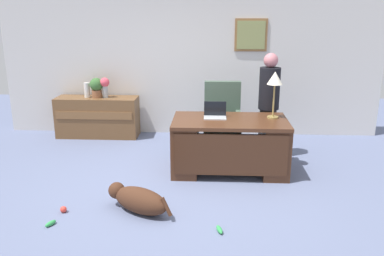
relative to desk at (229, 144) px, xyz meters
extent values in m
plane|color=slate|center=(-0.68, -0.64, -0.42)|extent=(12.00, 12.00, 0.00)
cube|color=silver|center=(-0.68, 1.96, 0.93)|extent=(7.00, 0.12, 2.70)
cube|color=olive|center=(0.42, 1.88, 1.43)|extent=(0.58, 0.03, 0.58)
cube|color=#878C52|center=(0.42, 1.86, 1.43)|extent=(0.50, 0.01, 0.50)
cube|color=#4C2B19|center=(0.00, 0.03, 0.33)|extent=(1.63, 0.92, 0.05)
cube|color=#4C2B19|center=(-0.64, 0.03, -0.05)|extent=(0.36, 0.86, 0.73)
cube|color=#4C2B19|center=(0.64, 0.03, -0.05)|extent=(0.36, 0.86, 0.73)
cube|color=#412415|center=(0.00, -0.40, -0.02)|extent=(1.53, 0.04, 0.58)
cube|color=brown|center=(-2.38, 1.61, -0.05)|extent=(1.49, 0.48, 0.74)
cube|color=brown|center=(-2.38, 1.36, 0.04)|extent=(1.39, 0.02, 0.14)
cube|color=#475B4C|center=(-0.09, 0.84, -0.05)|extent=(0.60, 0.58, 0.18)
cylinder|color=black|center=(-0.09, 0.84, -0.28)|extent=(0.10, 0.10, 0.28)
cylinder|color=black|center=(-0.09, 0.84, -0.39)|extent=(0.52, 0.52, 0.05)
cube|color=#475B4C|center=(-0.09, 1.08, 0.39)|extent=(0.60, 0.12, 0.69)
cube|color=#475B4C|center=(-0.35, 0.84, 0.15)|extent=(0.08, 0.50, 0.22)
cube|color=#475B4C|center=(0.17, 0.84, 0.15)|extent=(0.08, 0.50, 0.22)
cylinder|color=#262323|center=(0.62, 0.66, -0.02)|extent=(0.26, 0.26, 0.79)
cylinder|color=black|center=(0.62, 0.66, 0.70)|extent=(0.32, 0.32, 0.64)
sphere|color=#BD7077|center=(0.62, 0.66, 1.13)|extent=(0.22, 0.22, 0.22)
ellipsoid|color=#472819|center=(-1.06, -1.31, -0.27)|extent=(0.78, 0.61, 0.30)
sphere|color=#472819|center=(-1.38, -1.14, -0.23)|extent=(0.20, 0.20, 0.20)
cylinder|color=#472819|center=(-0.75, -1.49, -0.25)|extent=(0.15, 0.11, 0.21)
cube|color=#B2B5BA|center=(-0.21, 0.08, 0.37)|extent=(0.32, 0.22, 0.01)
cube|color=black|center=(-0.21, 0.19, 0.48)|extent=(0.32, 0.01, 0.21)
cylinder|color=#9E8447|center=(0.62, 0.15, 0.37)|extent=(0.16, 0.16, 0.02)
cylinder|color=#9E8447|center=(0.62, 0.15, 0.62)|extent=(0.02, 0.02, 0.47)
cone|color=silver|center=(0.62, 0.15, 0.94)|extent=(0.22, 0.22, 0.18)
cylinder|color=#AAADB0|center=(-2.21, 1.61, 0.43)|extent=(0.10, 0.10, 0.21)
sphere|color=#EB4C5D|center=(-2.21, 1.61, 0.60)|extent=(0.17, 0.17, 0.17)
cylinder|color=silver|center=(-2.55, 1.61, 0.46)|extent=(0.10, 0.10, 0.27)
cylinder|color=brown|center=(-2.37, 1.61, 0.39)|extent=(0.18, 0.18, 0.14)
sphere|color=#3C6A33|center=(-2.37, 1.61, 0.56)|extent=(0.24, 0.24, 0.24)
sphere|color=#E53F33|center=(-1.97, -1.36, -0.38)|extent=(0.08, 0.08, 0.08)
ellipsoid|color=green|center=(-2.00, -1.66, -0.39)|extent=(0.11, 0.15, 0.05)
ellipsoid|color=green|center=(-0.16, -1.69, -0.39)|extent=(0.09, 0.17, 0.05)
camera|label=1|loc=(-0.25, -5.44, 1.82)|focal=37.19mm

